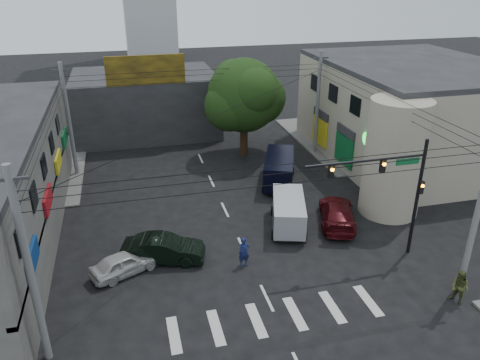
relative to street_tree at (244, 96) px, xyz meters
name	(u,v)px	position (x,y,z in m)	size (l,w,h in m)	color
ground	(251,265)	(-4.00, -17.00, -5.47)	(160.00, 160.00, 0.00)	black
sidewalk_far_right	(376,138)	(14.00, 1.00, -5.40)	(16.00, 16.00, 0.15)	#514F4C
building_right	(411,114)	(14.00, -4.00, -1.47)	(14.00, 18.00, 8.00)	gray
corner_column	(394,158)	(7.00, -13.00, -1.47)	(4.00, 4.00, 8.00)	gray
building_far	(146,103)	(-8.00, 9.00, -2.47)	(14.00, 10.00, 6.00)	#232326
billboard	(146,70)	(-8.00, 4.10, 1.83)	(7.00, 0.30, 2.60)	olive
street_tree	(244,96)	(0.00, 0.00, 0.00)	(6.40, 6.40, 8.70)	black
traffic_gantry	(394,182)	(3.82, -18.00, -0.64)	(7.10, 0.35, 7.20)	black
utility_pole_near_left	(30,270)	(-14.50, -21.50, -0.87)	(0.32, 0.32, 9.20)	#59595B
utility_pole_near_right	(478,209)	(6.50, -21.50, -0.87)	(0.32, 0.32, 9.20)	#59595B
utility_pole_far_left	(69,121)	(-14.50, -1.00, -0.87)	(0.32, 0.32, 9.20)	#59595B
utility_pole_far_right	(318,104)	(6.50, -1.00, -0.87)	(0.32, 0.32, 9.20)	#59595B
dark_sedan	(163,249)	(-8.81, -15.27, -4.69)	(5.02, 2.81, 1.57)	black
white_compact	(124,263)	(-11.06, -15.96, -4.82)	(4.11, 2.99, 1.30)	#B4B3AF
maroon_sedan	(337,213)	(2.83, -13.68, -4.70)	(3.89, 5.75, 1.55)	#3F090D
silver_minivan	(288,213)	(-0.49, -13.36, -4.45)	(3.30, 5.12, 2.04)	#AFB1B7
navy_van	(279,170)	(1.12, -6.67, -4.35)	(4.02, 6.00, 2.24)	black
traffic_officer	(244,252)	(-4.41, -16.90, -4.57)	(0.69, 0.48, 1.81)	#141C49
pedestrian_olive	(460,288)	(5.29, -22.76, -4.53)	(0.99, 1.11, 1.89)	#3D4520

